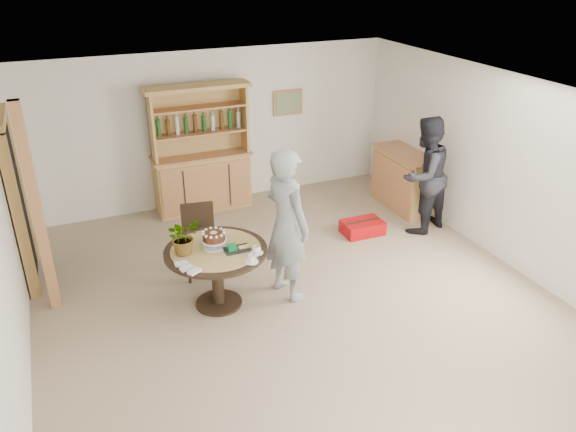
{
  "coord_description": "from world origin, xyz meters",
  "views": [
    {
      "loc": [
        -2.35,
        -5.07,
        3.89
      ],
      "look_at": [
        -0.02,
        0.38,
        1.05
      ],
      "focal_mm": 35.0,
      "sensor_mm": 36.0,
      "label": 1
    }
  ],
  "objects_px": {
    "hutch": "(202,169)",
    "red_suitcase": "(362,227)",
    "teen_boy": "(287,225)",
    "dining_table": "(216,260)",
    "dining_chair": "(199,235)",
    "adult_person": "(424,175)",
    "sideboard": "(404,180)"
  },
  "relations": [
    {
      "from": "hutch",
      "to": "dining_table",
      "type": "xyz_separation_m",
      "value": [
        -0.59,
        -2.78,
        -0.08
      ]
    },
    {
      "from": "hutch",
      "to": "dining_chair",
      "type": "relative_size",
      "value": 2.16
    },
    {
      "from": "hutch",
      "to": "adult_person",
      "type": "relative_size",
      "value": 1.16
    },
    {
      "from": "sideboard",
      "to": "adult_person",
      "type": "relative_size",
      "value": 0.71
    },
    {
      "from": "teen_boy",
      "to": "red_suitcase",
      "type": "height_order",
      "value": "teen_boy"
    },
    {
      "from": "dining_chair",
      "to": "adult_person",
      "type": "relative_size",
      "value": 0.54
    },
    {
      "from": "dining_chair",
      "to": "teen_boy",
      "type": "relative_size",
      "value": 0.5
    },
    {
      "from": "adult_person",
      "to": "dining_table",
      "type": "bearing_deg",
      "value": -5.87
    },
    {
      "from": "dining_chair",
      "to": "adult_person",
      "type": "height_order",
      "value": "adult_person"
    },
    {
      "from": "hutch",
      "to": "teen_boy",
      "type": "bearing_deg",
      "value": -84.8
    },
    {
      "from": "dining_table",
      "to": "adult_person",
      "type": "distance_m",
      "value": 3.48
    },
    {
      "from": "hutch",
      "to": "dining_chair",
      "type": "bearing_deg",
      "value": -106.45
    },
    {
      "from": "hutch",
      "to": "sideboard",
      "type": "distance_m",
      "value": 3.29
    },
    {
      "from": "sideboard",
      "to": "adult_person",
      "type": "xyz_separation_m",
      "value": [
        -0.24,
        -0.81,
        0.41
      ]
    },
    {
      "from": "sideboard",
      "to": "dining_table",
      "type": "xyz_separation_m",
      "value": [
        -3.63,
        -1.54,
        0.13
      ]
    },
    {
      "from": "teen_boy",
      "to": "red_suitcase",
      "type": "xyz_separation_m",
      "value": [
        1.68,
        1.04,
        -0.85
      ]
    },
    {
      "from": "dining_chair",
      "to": "adult_person",
      "type": "bearing_deg",
      "value": 7.36
    },
    {
      "from": "dining_chair",
      "to": "adult_person",
      "type": "distance_m",
      "value": 3.39
    },
    {
      "from": "dining_table",
      "to": "dining_chair",
      "type": "bearing_deg",
      "value": 89.13
    },
    {
      "from": "dining_chair",
      "to": "red_suitcase",
      "type": "relative_size",
      "value": 1.56
    },
    {
      "from": "hutch",
      "to": "teen_boy",
      "type": "height_order",
      "value": "hutch"
    },
    {
      "from": "sideboard",
      "to": "dining_chair",
      "type": "bearing_deg",
      "value": -168.92
    },
    {
      "from": "hutch",
      "to": "dining_table",
      "type": "height_order",
      "value": "hutch"
    },
    {
      "from": "dining_chair",
      "to": "teen_boy",
      "type": "xyz_separation_m",
      "value": [
        0.84,
        -0.93,
        0.42
      ]
    },
    {
      "from": "hutch",
      "to": "red_suitcase",
      "type": "height_order",
      "value": "hutch"
    },
    {
      "from": "teen_boy",
      "to": "hutch",
      "type": "bearing_deg",
      "value": -10.24
    },
    {
      "from": "dining_chair",
      "to": "teen_boy",
      "type": "distance_m",
      "value": 1.32
    },
    {
      "from": "dining_chair",
      "to": "red_suitcase",
      "type": "distance_m",
      "value": 2.55
    },
    {
      "from": "sideboard",
      "to": "dining_chair",
      "type": "relative_size",
      "value": 1.33
    },
    {
      "from": "sideboard",
      "to": "red_suitcase",
      "type": "bearing_deg",
      "value": -151.65
    },
    {
      "from": "adult_person",
      "to": "hutch",
      "type": "bearing_deg",
      "value": -54.2
    },
    {
      "from": "dining_table",
      "to": "red_suitcase",
      "type": "distance_m",
      "value": 2.74
    }
  ]
}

